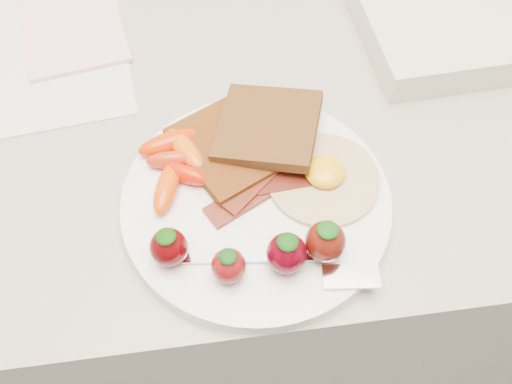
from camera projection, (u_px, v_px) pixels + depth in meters
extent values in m
cube|color=gray|center=(252.00, 260.00, 1.05)|extent=(2.00, 0.60, 0.90)
cylinder|color=white|center=(256.00, 202.00, 0.57)|extent=(0.27, 0.27, 0.02)
cube|color=#4C2206|center=(236.00, 143.00, 0.60)|extent=(0.15, 0.15, 0.01)
cube|color=#321F0B|center=(268.00, 127.00, 0.59)|extent=(0.13, 0.13, 0.02)
cylinder|color=beige|center=(323.00, 179.00, 0.58)|extent=(0.15, 0.15, 0.01)
ellipsoid|color=#F6AD0F|center=(325.00, 172.00, 0.57)|extent=(0.05, 0.05, 0.02)
cube|color=#45110F|center=(254.00, 192.00, 0.57)|extent=(0.11, 0.07, 0.00)
cube|color=#3A0D04|center=(269.00, 183.00, 0.57)|extent=(0.11, 0.03, 0.00)
cube|color=black|center=(260.00, 175.00, 0.57)|extent=(0.10, 0.09, 0.00)
ellipsoid|color=#BA2F0F|center=(170.00, 160.00, 0.58)|extent=(0.05, 0.02, 0.02)
ellipsoid|color=red|center=(185.00, 174.00, 0.57)|extent=(0.05, 0.04, 0.02)
ellipsoid|color=#DB4405|center=(167.00, 188.00, 0.56)|extent=(0.04, 0.07, 0.02)
ellipsoid|color=#E45E0E|center=(185.00, 150.00, 0.59)|extent=(0.05, 0.07, 0.02)
ellipsoid|color=red|center=(169.00, 143.00, 0.59)|extent=(0.07, 0.04, 0.02)
ellipsoid|color=#470105|center=(169.00, 247.00, 0.51)|extent=(0.04, 0.04, 0.04)
ellipsoid|color=#103C06|center=(166.00, 237.00, 0.50)|extent=(0.02, 0.02, 0.01)
ellipsoid|color=maroon|center=(229.00, 266.00, 0.51)|extent=(0.03, 0.03, 0.04)
ellipsoid|color=#0E3B0F|center=(228.00, 257.00, 0.49)|extent=(0.02, 0.02, 0.01)
ellipsoid|color=#49000C|center=(287.00, 253.00, 0.51)|extent=(0.04, 0.04, 0.04)
ellipsoid|color=#0B3B09|center=(288.00, 242.00, 0.49)|extent=(0.02, 0.02, 0.01)
ellipsoid|color=#510F08|center=(325.00, 242.00, 0.52)|extent=(0.04, 0.04, 0.04)
ellipsoid|color=#10470D|center=(328.00, 230.00, 0.50)|extent=(0.02, 0.02, 0.01)
cube|color=silver|center=(249.00, 256.00, 0.53)|extent=(0.13, 0.03, 0.00)
cube|color=silver|center=(351.00, 276.00, 0.52)|extent=(0.05, 0.03, 0.00)
cube|color=silver|center=(41.00, 48.00, 0.71)|extent=(0.24, 0.30, 0.00)
cube|color=#FFBBC5|center=(72.00, 24.00, 0.73)|extent=(0.15, 0.20, 0.01)
cube|color=beige|center=(478.00, 5.00, 0.73)|extent=(0.32, 0.26, 0.04)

